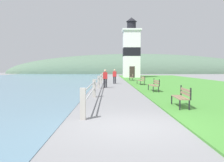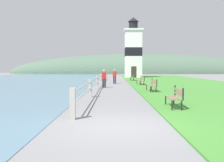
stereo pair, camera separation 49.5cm
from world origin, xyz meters
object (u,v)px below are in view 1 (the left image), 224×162
object	(u,v)px
park_bench_far	(141,80)
lighthouse	(131,51)
park_bench_near	(182,96)
person_by_railing	(115,76)
park_bench_midway	(154,84)
person_strolling	(105,78)
park_bench_by_lighthouse	(132,77)

from	to	relation	value
park_bench_far	lighthouse	size ratio (longest dim) A/B	0.18
park_bench_near	person_by_railing	distance (m)	16.74
park_bench_near	park_bench_midway	xyz separation A→B (m)	(0.17, 7.32, 0.00)
park_bench_far	lighthouse	world-z (taller)	lighthouse
lighthouse	person_by_railing	bearing A→B (deg)	-101.12
lighthouse	person_strolling	xyz separation A→B (m)	(-4.32, -22.55, -3.82)
lighthouse	park_bench_by_lighthouse	bearing A→B (deg)	-94.82
park_bench_by_lighthouse	park_bench_far	bearing A→B (deg)	94.11
park_bench_midway	park_bench_far	xyz separation A→B (m)	(0.00, 7.17, 0.00)
lighthouse	park_bench_midway	bearing A→B (deg)	-91.55
park_bench_midway	person_strolling	world-z (taller)	person_strolling
park_bench_by_lighthouse	person_strolling	world-z (taller)	person_strolling
person_strolling	person_by_railing	xyz separation A→B (m)	(0.94, 5.38, -0.00)
park_bench_midway	lighthouse	size ratio (longest dim) A/B	0.17
park_bench_far	lighthouse	xyz separation A→B (m)	(0.71, 19.22, 4.14)
lighthouse	person_strolling	world-z (taller)	lighthouse
park_bench_by_lighthouse	person_by_railing	xyz separation A→B (m)	(-2.44, -6.14, 0.32)
person_strolling	park_bench_midway	bearing A→B (deg)	-136.39
lighthouse	park_bench_near	bearing A→B (deg)	-91.50
park_bench_far	person_by_railing	bearing A→B (deg)	-41.53
person_strolling	lighthouse	bearing A→B (deg)	-10.39
park_bench_near	person_strolling	bearing A→B (deg)	-70.18
park_bench_by_lighthouse	person_strolling	distance (m)	12.01
park_bench_far	person_by_railing	world-z (taller)	person_by_railing
park_bench_far	lighthouse	bearing A→B (deg)	-96.03
park_bench_midway	person_by_railing	xyz separation A→B (m)	(-2.66, 9.22, 0.32)
park_bench_far	person_strolling	world-z (taller)	person_strolling
lighthouse	park_bench_far	bearing A→B (deg)	-92.13
lighthouse	person_strolling	size ratio (longest dim) A/B	6.68
park_bench_near	lighthouse	bearing A→B (deg)	-88.77
park_bench_midway	park_bench_far	bearing A→B (deg)	-91.55
park_bench_near	park_bench_by_lighthouse	size ratio (longest dim) A/B	0.85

